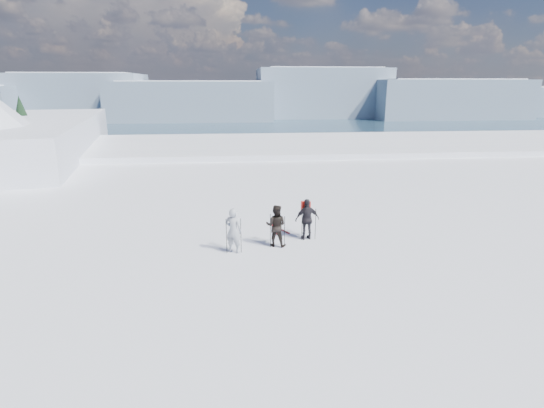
{
  "coord_description": "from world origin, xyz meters",
  "views": [
    {
      "loc": [
        -2.96,
        -12.17,
        6.14
      ],
      "look_at": [
        -1.46,
        3.0,
        1.8
      ],
      "focal_mm": 28.0,
      "sensor_mm": 36.0,
      "label": 1
    }
  ],
  "objects_px": {
    "skier_dark": "(276,226)",
    "skier_grey": "(233,231)",
    "skis_loose": "(276,228)",
    "skier_pack": "(307,219)"
  },
  "relations": [
    {
      "from": "skier_dark",
      "to": "skier_pack",
      "type": "distance_m",
      "value": 1.48
    },
    {
      "from": "skier_grey",
      "to": "skier_dark",
      "type": "xyz_separation_m",
      "value": [
        1.66,
        0.52,
        -0.04
      ]
    },
    {
      "from": "skier_pack",
      "to": "skis_loose",
      "type": "height_order",
      "value": "skier_pack"
    },
    {
      "from": "skier_dark",
      "to": "skier_grey",
      "type": "bearing_deg",
      "value": 35.71
    },
    {
      "from": "skier_dark",
      "to": "skier_pack",
      "type": "bearing_deg",
      "value": -137.0
    },
    {
      "from": "skier_grey",
      "to": "skis_loose",
      "type": "relative_size",
      "value": 1.02
    },
    {
      "from": "skier_grey",
      "to": "skier_pack",
      "type": "bearing_deg",
      "value": -136.84
    },
    {
      "from": "skis_loose",
      "to": "skier_dark",
      "type": "bearing_deg",
      "value": -96.53
    },
    {
      "from": "skier_dark",
      "to": "skis_loose",
      "type": "height_order",
      "value": "skier_dark"
    },
    {
      "from": "skier_grey",
      "to": "skier_dark",
      "type": "relative_size",
      "value": 1.04
    }
  ]
}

